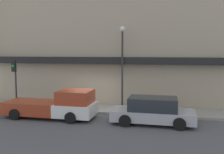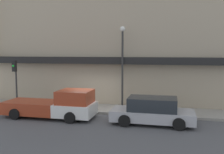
% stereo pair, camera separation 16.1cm
% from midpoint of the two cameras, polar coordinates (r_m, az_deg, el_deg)
% --- Properties ---
extents(ground_plane, '(80.00, 80.00, 0.00)m').
position_cam_midpoint_polar(ground_plane, '(16.61, -5.01, -8.38)').
color(ground_plane, '#4C4C4F').
extents(sidewalk, '(36.00, 2.54, 0.16)m').
position_cam_midpoint_polar(sidewalk, '(17.77, -3.72, -7.16)').
color(sidewalk, gray).
rests_on(sidewalk, ground).
extents(building, '(19.80, 3.80, 10.65)m').
position_cam_midpoint_polar(building, '(19.99, -1.55, 7.73)').
color(building, tan).
rests_on(building, ground).
extents(pickup_truck, '(5.73, 2.20, 1.75)m').
position_cam_midpoint_polar(pickup_truck, '(15.85, -12.51, -6.35)').
color(pickup_truck, white).
rests_on(pickup_truck, ground).
extents(parked_car, '(4.62, 2.04, 1.51)m').
position_cam_midpoint_polar(parked_car, '(14.37, 9.52, -7.70)').
color(parked_car, '#ADADB2').
rests_on(parked_car, ground).
extents(fire_hydrant, '(0.22, 0.22, 0.63)m').
position_cam_midpoint_polar(fire_hydrant, '(16.32, 6.26, -6.91)').
color(fire_hydrant, yellow).
rests_on(fire_hydrant, sidewalk).
extents(street_lamp, '(0.36, 0.36, 5.64)m').
position_cam_midpoint_polar(street_lamp, '(17.41, 2.67, 4.54)').
color(street_lamp, '#2D2D2D').
rests_on(street_lamp, sidewalk).
extents(traffic_light, '(0.28, 0.42, 3.31)m').
position_cam_midpoint_polar(traffic_light, '(18.93, -21.01, 0.53)').
color(traffic_light, '#2D2D2D').
rests_on(traffic_light, sidewalk).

